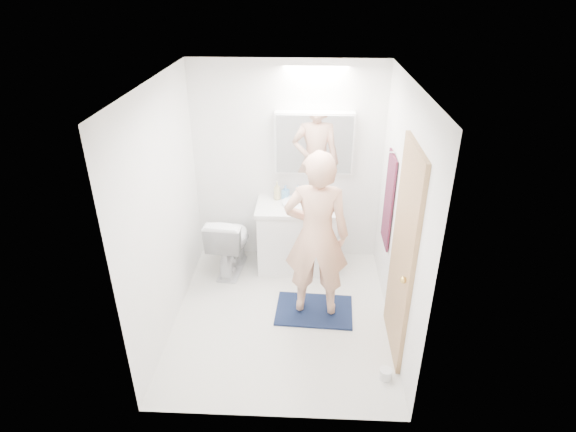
# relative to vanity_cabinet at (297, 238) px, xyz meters

# --- Properties ---
(floor) EXTENTS (2.50, 2.50, 0.00)m
(floor) POSITION_rel_vanity_cabinet_xyz_m (-0.13, -0.96, -0.39)
(floor) COLOR silver
(floor) RESTS_ON ground
(ceiling) EXTENTS (2.50, 2.50, 0.00)m
(ceiling) POSITION_rel_vanity_cabinet_xyz_m (-0.13, -0.96, 2.01)
(ceiling) COLOR white
(ceiling) RESTS_ON floor
(wall_back) EXTENTS (2.50, 0.00, 2.50)m
(wall_back) POSITION_rel_vanity_cabinet_xyz_m (-0.13, 0.29, 0.81)
(wall_back) COLOR white
(wall_back) RESTS_ON floor
(wall_front) EXTENTS (2.50, 0.00, 2.50)m
(wall_front) POSITION_rel_vanity_cabinet_xyz_m (-0.13, -2.21, 0.81)
(wall_front) COLOR white
(wall_front) RESTS_ON floor
(wall_left) EXTENTS (0.00, 2.50, 2.50)m
(wall_left) POSITION_rel_vanity_cabinet_xyz_m (-1.23, -0.96, 0.81)
(wall_left) COLOR white
(wall_left) RESTS_ON floor
(wall_right) EXTENTS (0.00, 2.50, 2.50)m
(wall_right) POSITION_rel_vanity_cabinet_xyz_m (0.97, -0.96, 0.81)
(wall_right) COLOR white
(wall_right) RESTS_ON floor
(vanity_cabinet) EXTENTS (0.90, 0.55, 0.78)m
(vanity_cabinet) POSITION_rel_vanity_cabinet_xyz_m (0.00, 0.00, 0.00)
(vanity_cabinet) COLOR white
(vanity_cabinet) RESTS_ON floor
(countertop) EXTENTS (0.95, 0.58, 0.04)m
(countertop) POSITION_rel_vanity_cabinet_xyz_m (-0.00, -0.00, 0.41)
(countertop) COLOR white
(countertop) RESTS_ON vanity_cabinet
(sink_basin) EXTENTS (0.36, 0.36, 0.03)m
(sink_basin) POSITION_rel_vanity_cabinet_xyz_m (-0.00, 0.03, 0.45)
(sink_basin) COLOR white
(sink_basin) RESTS_ON countertop
(faucet) EXTENTS (0.02, 0.02, 0.16)m
(faucet) POSITION_rel_vanity_cabinet_xyz_m (-0.00, 0.22, 0.51)
(faucet) COLOR silver
(faucet) RESTS_ON countertop
(medicine_cabinet) EXTENTS (0.88, 0.14, 0.70)m
(medicine_cabinet) POSITION_rel_vanity_cabinet_xyz_m (0.17, 0.21, 1.11)
(medicine_cabinet) COLOR white
(medicine_cabinet) RESTS_ON wall_back
(mirror_panel) EXTENTS (0.84, 0.01, 0.66)m
(mirror_panel) POSITION_rel_vanity_cabinet_xyz_m (0.17, 0.13, 1.11)
(mirror_panel) COLOR silver
(mirror_panel) RESTS_ON medicine_cabinet
(toilet) EXTENTS (0.49, 0.78, 0.75)m
(toilet) POSITION_rel_vanity_cabinet_xyz_m (-0.79, -0.11, -0.01)
(toilet) COLOR white
(toilet) RESTS_ON floor
(bath_rug) EXTENTS (0.83, 0.59, 0.02)m
(bath_rug) POSITION_rel_vanity_cabinet_xyz_m (0.21, -0.87, -0.38)
(bath_rug) COLOR #13213C
(bath_rug) RESTS_ON floor
(person) EXTENTS (0.66, 0.45, 1.75)m
(person) POSITION_rel_vanity_cabinet_xyz_m (0.21, -0.87, 0.53)
(person) COLOR #E1A787
(person) RESTS_ON bath_rug
(door) EXTENTS (0.04, 0.80, 2.00)m
(door) POSITION_rel_vanity_cabinet_xyz_m (0.95, -1.31, 0.61)
(door) COLOR tan
(door) RESTS_ON wall_right
(door_knob) EXTENTS (0.06, 0.06, 0.06)m
(door_knob) POSITION_rel_vanity_cabinet_xyz_m (0.91, -1.61, 0.56)
(door_knob) COLOR gold
(door_knob) RESTS_ON door
(towel) EXTENTS (0.02, 0.42, 1.00)m
(towel) POSITION_rel_vanity_cabinet_xyz_m (0.95, -0.41, 0.71)
(towel) COLOR #121B39
(towel) RESTS_ON wall_right
(towel_hook) EXTENTS (0.07, 0.02, 0.02)m
(towel_hook) POSITION_rel_vanity_cabinet_xyz_m (0.94, -0.41, 1.23)
(towel_hook) COLOR silver
(towel_hook) RESTS_ON wall_right
(soap_bottle_a) EXTENTS (0.09, 0.09, 0.22)m
(soap_bottle_a) POSITION_rel_vanity_cabinet_xyz_m (-0.24, 0.15, 0.54)
(soap_bottle_a) COLOR #C6B980
(soap_bottle_a) RESTS_ON countertop
(soap_bottle_b) EXTENTS (0.10, 0.10, 0.16)m
(soap_bottle_b) POSITION_rel_vanity_cabinet_xyz_m (-0.15, 0.18, 0.51)
(soap_bottle_b) COLOR #62A1D4
(soap_bottle_b) RESTS_ON countertop
(toothbrush_cup) EXTENTS (0.13, 0.13, 0.10)m
(toothbrush_cup) POSITION_rel_vanity_cabinet_xyz_m (0.23, 0.16, 0.48)
(toothbrush_cup) COLOR #3F62BD
(toothbrush_cup) RESTS_ON countertop
(toilet_paper_roll) EXTENTS (0.11, 0.11, 0.10)m
(toilet_paper_roll) POSITION_rel_vanity_cabinet_xyz_m (0.83, -1.77, -0.34)
(toilet_paper_roll) COLOR silver
(toilet_paper_roll) RESTS_ON floor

